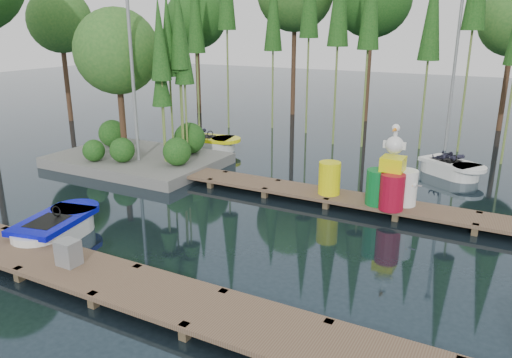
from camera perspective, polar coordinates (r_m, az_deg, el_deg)
The scene contains 14 objects.
ground_plane at distance 13.95m, azimuth -2.79°, elevation -4.56°, with size 90.00×90.00×0.00m, color #1D2B36.
near_dock at distance 10.64m, azimuth -15.69°, elevation -11.23°, with size 18.00×1.50×0.50m.
far_dock at distance 15.53m, azimuth 5.14°, elevation -1.38°, with size 15.00×1.20×0.50m.
island at distance 19.49m, azimuth -14.07°, elevation 10.92°, with size 6.20×4.20×6.75m.
tree_screen at distance 23.37m, azimuth 6.72°, elevation 19.51°, with size 34.42×18.53×10.31m.
lamp_island at distance 18.28m, azimuth -14.10°, elevation 13.92°, with size 0.30×0.30×7.25m.
lamp_rear at distance 22.23m, azimuth 21.97°, elevation 13.74°, with size 0.30×0.30×7.25m.
boat_blue at distance 13.59m, azimuth -21.89°, elevation -5.29°, with size 1.73×2.89×0.91m.
boat_yellow_far at distance 21.51m, azimuth -5.50°, elevation 4.09°, with size 2.88×1.65×1.36m.
boat_white_far at distance 19.09m, azimuth 21.35°, elevation 1.16°, with size 2.72×2.29×1.18m.
utility_cabinet at distance 11.37m, azimuth -20.65°, elevation -7.89°, with size 0.45×0.38×0.55m, color gray.
yellow_barrel at distance 15.04m, azimuth 8.39°, elevation 0.11°, with size 0.65×0.65×0.98m, color #F5EF0C.
drum_cluster at distance 14.34m, azimuth 15.28°, elevation -0.40°, with size 1.34×1.23×2.32m.
seagull_post at distance 14.44m, azimuth 17.47°, elevation -1.21°, with size 0.47×0.25×0.75m.
Camera 1 is at (6.75, -11.04, 5.22)m, focal length 35.00 mm.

